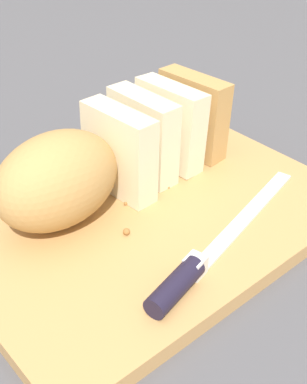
% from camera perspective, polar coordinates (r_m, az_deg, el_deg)
% --- Properties ---
extents(ground_plane, '(3.00, 3.00, 0.00)m').
position_cam_1_polar(ground_plane, '(0.60, 0.00, -3.84)').
color(ground_plane, '#4C4C51').
extents(cutting_board, '(0.44, 0.31, 0.02)m').
position_cam_1_polar(cutting_board, '(0.59, 0.00, -3.12)').
color(cutting_board, tan).
rests_on(cutting_board, ground_plane).
extents(bread_loaf, '(0.31, 0.13, 0.10)m').
position_cam_1_polar(bread_loaf, '(0.59, -5.15, 3.92)').
color(bread_loaf, tan).
rests_on(bread_loaf, cutting_board).
extents(bread_knife, '(0.28, 0.10, 0.02)m').
position_cam_1_polar(bread_knife, '(0.51, 4.45, -8.21)').
color(bread_knife, silver).
rests_on(bread_knife, cutting_board).
extents(crumb_near_knife, '(0.01, 0.01, 0.01)m').
position_cam_1_polar(crumb_near_knife, '(0.56, -2.96, -4.33)').
color(crumb_near_knife, '#996633').
rests_on(crumb_near_knife, cutting_board).
extents(crumb_near_loaf, '(0.00, 0.00, 0.00)m').
position_cam_1_polar(crumb_near_loaf, '(0.63, 1.65, 0.48)').
color(crumb_near_loaf, '#996633').
rests_on(crumb_near_loaf, cutting_board).
extents(crumb_stray_left, '(0.00, 0.00, 0.00)m').
position_cam_1_polar(crumb_stray_left, '(0.60, -3.07, -1.27)').
color(crumb_stray_left, '#996633').
rests_on(crumb_stray_left, cutting_board).
extents(crumb_stray_right, '(0.00, 0.00, 0.00)m').
position_cam_1_polar(crumb_stray_right, '(0.61, -0.42, -0.52)').
color(crumb_stray_right, '#996633').
rests_on(crumb_stray_right, cutting_board).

